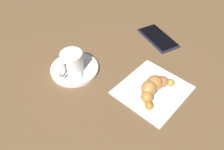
# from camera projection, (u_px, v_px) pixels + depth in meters

# --- Properties ---
(ground_plane) EXTENTS (1.80, 1.80, 0.00)m
(ground_plane) POSITION_uv_depth(u_px,v_px,m) (114.00, 75.00, 0.64)
(ground_plane) COLOR brown
(saucer) EXTENTS (0.14, 0.14, 0.01)m
(saucer) POSITION_uv_depth(u_px,v_px,m) (75.00, 69.00, 0.65)
(saucer) COLOR white
(saucer) RESTS_ON ground
(espresso_cup) EXTENTS (0.06, 0.09, 0.06)m
(espresso_cup) POSITION_uv_depth(u_px,v_px,m) (72.00, 62.00, 0.62)
(espresso_cup) COLOR white
(espresso_cup) RESTS_ON saucer
(teaspoon) EXTENTS (0.12, 0.08, 0.01)m
(teaspoon) POSITION_uv_depth(u_px,v_px,m) (76.00, 67.00, 0.64)
(teaspoon) COLOR silver
(teaspoon) RESTS_ON saucer
(sugar_packet) EXTENTS (0.06, 0.05, 0.01)m
(sugar_packet) POSITION_uv_depth(u_px,v_px,m) (63.00, 68.00, 0.64)
(sugar_packet) COLOR white
(sugar_packet) RESTS_ON saucer
(napkin) EXTENTS (0.17, 0.18, 0.00)m
(napkin) POSITION_uv_depth(u_px,v_px,m) (153.00, 90.00, 0.59)
(napkin) COLOR white
(napkin) RESTS_ON ground
(croissant) EXTENTS (0.07, 0.13, 0.04)m
(croissant) POSITION_uv_depth(u_px,v_px,m) (153.00, 87.00, 0.57)
(croissant) COLOR olive
(croissant) RESTS_ON napkin
(cell_phone) EXTENTS (0.17, 0.13, 0.01)m
(cell_phone) POSITION_uv_depth(u_px,v_px,m) (158.00, 37.00, 0.75)
(cell_phone) COLOR #1D1D32
(cell_phone) RESTS_ON ground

